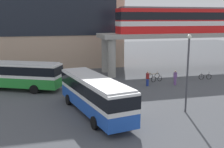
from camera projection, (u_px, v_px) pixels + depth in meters
name	position (u px, v px, depth m)	size (l,w,h in m)	color
ground_plane	(95.00, 83.00, 35.08)	(120.00, 120.00, 0.00)	#47494F
station_building	(34.00, 7.00, 47.92)	(28.45, 14.33, 20.16)	tan
elevated_platform	(187.00, 39.00, 42.86)	(27.56, 5.55, 5.92)	#9E9B93
train	(190.00, 20.00, 42.36)	(22.91, 2.96, 3.84)	red
bus_main	(94.00, 92.00, 23.45)	(4.57, 11.32, 3.22)	#1E4CB2
bus_secondary	(14.00, 73.00, 31.66)	(11.02, 7.19, 3.22)	#268C33
bicycle_black	(205.00, 77.00, 37.37)	(1.78, 0.32, 1.04)	black
bicycle_silver	(157.00, 79.00, 36.05)	(1.73, 0.57, 1.04)	black
bicycle_brown	(154.00, 76.00, 37.98)	(1.79, 0.07, 1.04)	black
pedestrian_near_building	(175.00, 78.00, 34.10)	(0.45, 0.35, 1.82)	#724C8C
pedestrian_walking_across	(148.00, 79.00, 33.65)	(0.32, 0.42, 1.81)	navy
lamp_post	(188.00, 68.00, 23.62)	(0.36, 0.36, 6.79)	#3F3F44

